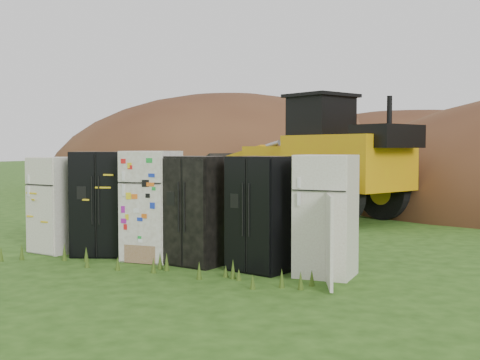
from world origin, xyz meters
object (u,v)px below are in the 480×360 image
object	(u,v)px
wheel_loader	(298,156)
fridge_sticker	(152,206)
fridge_black_side	(102,204)
fridge_leftmost	(57,205)
fridge_open_door	(326,216)
fridge_black_right	(262,214)
fridge_dark_mid	(197,210)

from	to	relation	value
wheel_loader	fridge_sticker	bearing A→B (deg)	-65.22
fridge_black_side	wheel_loader	size ratio (longest dim) A/B	0.26
fridge_sticker	fridge_leftmost	bearing A→B (deg)	177.29
fridge_sticker	fridge_open_door	size ratio (longest dim) A/B	1.03
fridge_leftmost	wheel_loader	world-z (taller)	wheel_loader
fridge_black_side	fridge_sticker	bearing A→B (deg)	-23.93
fridge_sticker	fridge_open_door	xyz separation A→B (m)	(2.87, -0.02, -0.02)
wheel_loader	fridge_black_side	bearing A→B (deg)	-73.18
wheel_loader	fridge_black_right	bearing A→B (deg)	-50.18
fridge_dark_mid	wheel_loader	xyz separation A→B (m)	(-0.87, 7.11, 0.75)
fridge_dark_mid	fridge_black_right	xyz separation A→B (m)	(1.08, -0.02, 0.00)
fridge_leftmost	fridge_black_right	bearing A→B (deg)	9.21
fridge_sticker	wheel_loader	xyz separation A→B (m)	(-0.03, 7.09, 0.71)
fridge_leftmost	wheel_loader	bearing A→B (deg)	84.42
fridge_black_right	fridge_open_door	world-z (taller)	fridge_open_door
fridge_black_side	fridge_black_right	size ratio (longest dim) A/B	1.03
fridge_open_door	wheel_loader	distance (m)	7.71
fridge_dark_mid	fridge_black_right	bearing A→B (deg)	8.25
fridge_sticker	wheel_loader	size ratio (longest dim) A/B	0.27
fridge_leftmost	fridge_black_right	size ratio (longest dim) A/B	0.98
fridge_dark_mid	fridge_open_door	size ratio (longest dim) A/B	0.98
fridge_black_side	fridge_open_door	xyz separation A→B (m)	(3.86, -0.04, -0.02)
wheel_loader	fridge_open_door	bearing A→B (deg)	-43.27
fridge_black_right	fridge_open_door	bearing A→B (deg)	15.04
fridge_black_side	fridge_open_door	world-z (taller)	fridge_black_side
fridge_black_side	wheel_loader	bearing A→B (deg)	59.45
fridge_open_door	fridge_black_right	bearing A→B (deg)	-179.71
fridge_dark_mid	wheel_loader	world-z (taller)	wheel_loader
fridge_black_right	wheel_loader	bearing A→B (deg)	118.84
fridge_leftmost	fridge_sticker	size ratio (longest dim) A/B	0.94
fridge_sticker	fridge_dark_mid	distance (m)	0.84
fridge_dark_mid	fridge_black_right	world-z (taller)	fridge_black_right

